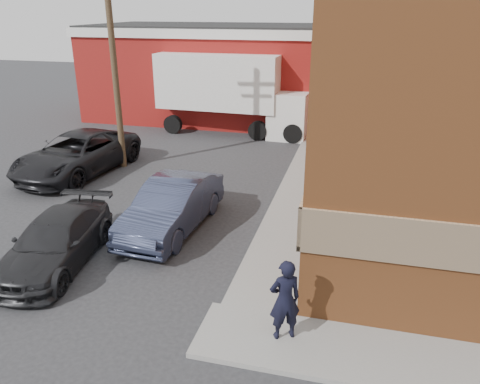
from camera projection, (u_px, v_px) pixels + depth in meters
The scene contains 9 objects.
ground at pixel (233, 310), 11.00m from camera, with size 90.00×90.00×0.00m, color #28282B.
sidewalk_west at pixel (306, 181), 18.93m from camera, with size 1.80×18.00×0.12m, color gray.
warehouse at pixel (224, 71), 29.33m from camera, with size 16.30×8.30×5.60m.
utility_pole at pixel (113, 56), 19.07m from camera, with size 2.00×0.26×9.00m.
man at pixel (285, 300), 9.61m from camera, with size 0.67×0.44×1.83m, color black.
sedan at pixel (172, 206), 14.68m from camera, with size 1.70×4.87×1.61m, color #313852.
suv_a at pixel (77, 154), 19.68m from camera, with size 2.82×6.11×1.70m, color black.
suv_b at pixel (56, 241), 12.76m from camera, with size 1.88×4.62×1.34m, color #232426.
box_truck at pixel (235, 88), 25.42m from camera, with size 8.78×2.96×4.28m.
Camera 1 is at (2.45, -8.85, 6.66)m, focal length 35.00 mm.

